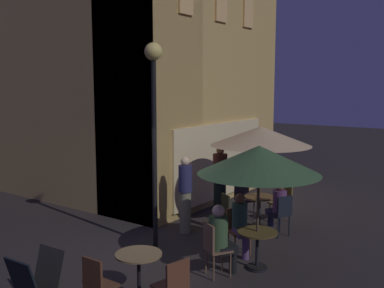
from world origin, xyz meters
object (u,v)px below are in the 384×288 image
object	(u,v)px
cafe_chair_4	(238,226)
patron_standing_3	(185,194)
patio_umbrella_1	(259,160)
cafe_table_0	(259,204)
patio_umbrella_0	(261,136)
cafe_chair_7	(174,283)
cafe_table_2	(139,265)
cafe_chair_1	(282,212)
patron_seated_2	(221,236)
cafe_chair_0	(229,209)
cafe_chair_5	(213,245)
cafe_chair_6	(97,282)
cafe_table_1	(257,241)
patron_standing_4	(220,183)
cafe_chair_3	(243,195)
street_lamp_near_corner	(154,99)
patron_seated_0	(278,205)
menu_sandwich_board	(37,285)
cafe_chair_2	(283,199)
patron_seated_1	(241,221)

from	to	relation	value
cafe_chair_4	patron_standing_3	world-z (taller)	patron_standing_3
cafe_chair_4	patio_umbrella_1	bearing A→B (deg)	0.00
cafe_table_0	patio_umbrella_0	bearing A→B (deg)	-90.00
cafe_table_0	cafe_chair_7	xyz separation A→B (m)	(-4.53, -0.93, -0.01)
cafe_table_2	cafe_table_0	bearing A→B (deg)	1.10
cafe_chair_1	patron_seated_2	world-z (taller)	patron_seated_2
cafe_table_2	cafe_chair_1	bearing A→B (deg)	-9.25
patron_standing_3	patron_seated_2	bearing A→B (deg)	-92.70
cafe_chair_0	cafe_chair_4	world-z (taller)	cafe_chair_4
cafe_chair_5	cafe_chair_4	bearing A→B (deg)	42.45
cafe_chair_6	patron_seated_2	distance (m)	2.41
cafe_table_0	patio_umbrella_1	size ratio (longest dim) A/B	0.32
cafe_table_1	patio_umbrella_1	xyz separation A→B (m)	(0.00, 0.00, 1.51)
cafe_chair_1	cafe_chair_4	distance (m)	1.43
cafe_chair_5	patron_standing_4	bearing A→B (deg)	61.92
cafe_chair_3	cafe_chair_6	world-z (taller)	cafe_chair_3
cafe_chair_5	street_lamp_near_corner	bearing A→B (deg)	104.71
cafe_chair_3	cafe_chair_0	bearing A→B (deg)	-46.52
cafe_table_1	patio_umbrella_0	bearing A→B (deg)	26.08
patio_umbrella_0	cafe_table_0	bearing A→B (deg)	90.00
street_lamp_near_corner	cafe_chair_4	bearing A→B (deg)	-65.13
patron_seated_2	patron_seated_0	bearing A→B (deg)	34.18
cafe_chair_4	cafe_chair_7	xyz separation A→B (m)	(-2.80, -0.53, -0.00)
menu_sandwich_board	cafe_table_0	size ratio (longest dim) A/B	1.28
street_lamp_near_corner	cafe_table_2	size ratio (longest dim) A/B	5.62
menu_sandwich_board	cafe_chair_6	size ratio (longest dim) A/B	1.00
street_lamp_near_corner	patron_seated_0	bearing A→B (deg)	-39.07
menu_sandwich_board	cafe_chair_5	xyz separation A→B (m)	(2.66, -1.34, 0.10)
cafe_chair_7	cafe_chair_2	bearing A→B (deg)	-70.28
cafe_table_2	cafe_chair_7	distance (m)	0.87
patio_umbrella_0	patron_seated_1	world-z (taller)	patio_umbrella_0
cafe_chair_6	patron_seated_0	distance (m)	4.96
cafe_chair_5	cafe_chair_7	world-z (taller)	cafe_chair_5
patron_seated_0	patron_seated_2	world-z (taller)	patron_seated_2
cafe_chair_6	patron_seated_1	world-z (taller)	patron_seated_1
patron_standing_3	cafe_chair_0	bearing A→B (deg)	-11.17
cafe_chair_4	patron_seated_1	xyz separation A→B (m)	(-0.09, -0.12, 0.16)
cafe_chair_3	cafe_chair_7	size ratio (longest dim) A/B	1.12
cafe_table_2	patio_umbrella_1	xyz separation A→B (m)	(2.09, -1.02, 1.50)
cafe_chair_2	cafe_table_1	bearing A→B (deg)	35.31
cafe_chair_6	patron_seated_1	distance (m)	3.42
cafe_chair_6	street_lamp_near_corner	bearing A→B (deg)	24.87
patron_seated_1	patron_standing_3	size ratio (longest dim) A/B	0.70
street_lamp_near_corner	patio_umbrella_1	world-z (taller)	street_lamp_near_corner
menu_sandwich_board	cafe_table_1	world-z (taller)	menu_sandwich_board
cafe_chair_3	cafe_chair_4	bearing A→B (deg)	-32.11
cafe_chair_0	patron_standing_3	size ratio (longest dim) A/B	0.49
cafe_table_2	cafe_chair_3	world-z (taller)	cafe_chair_3
cafe_chair_4	cafe_chair_5	size ratio (longest dim) A/B	0.91
patio_umbrella_1	patron_seated_1	xyz separation A→B (m)	(0.43, 0.59, -1.34)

